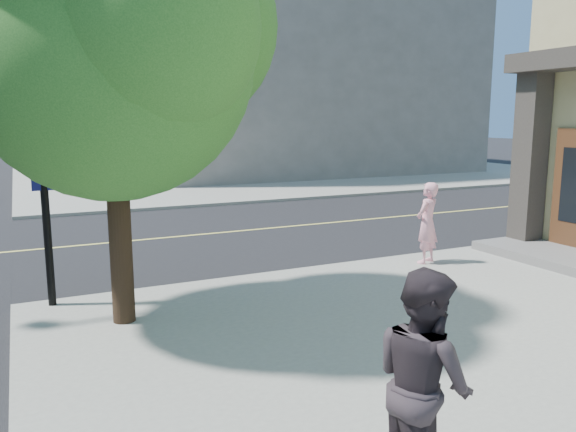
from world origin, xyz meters
TOP-DOWN VIEW (x-y plane):
  - ground at (0.00, 0.00)m, footprint 140.00×140.00m
  - road_ew at (0.00, 4.50)m, footprint 140.00×9.00m
  - sidewalk_ne at (13.50, 21.50)m, footprint 29.00×25.00m
  - filler_ne at (14.00, 22.00)m, footprint 18.00×16.00m
  - man_on_phone at (6.65, -0.74)m, footprint 0.71×0.61m
  - pedestrian at (1.94, -6.42)m, footprint 0.74×0.92m
  - street_tree at (0.61, -1.52)m, footprint 4.88×4.44m

SIDE VIEW (x-z plane):
  - ground at x=0.00m, z-range 0.00..0.00m
  - road_ew at x=0.00m, z-range 0.00..0.01m
  - sidewalk_ne at x=13.50m, z-range 0.00..0.12m
  - man_on_phone at x=6.65m, z-range 0.12..1.77m
  - pedestrian at x=1.94m, z-range 0.12..1.93m
  - street_tree at x=0.61m, z-range 1.06..7.54m
  - filler_ne at x=14.00m, z-range 0.12..14.12m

